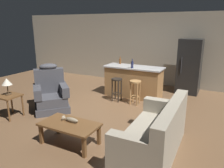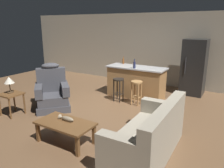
% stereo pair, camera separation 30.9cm
% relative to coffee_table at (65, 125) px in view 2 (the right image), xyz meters
% --- Properties ---
extents(ground_plane, '(12.00, 12.00, 0.00)m').
position_rel_coffee_table_xyz_m(ground_plane, '(-0.04, 1.85, -0.36)').
color(ground_plane, brown).
extents(back_wall, '(12.00, 0.05, 2.60)m').
position_rel_coffee_table_xyz_m(back_wall, '(-0.04, 4.98, 0.94)').
color(back_wall, '#A89E89').
rests_on(back_wall, ground_plane).
extents(coffee_table, '(1.10, 0.60, 0.42)m').
position_rel_coffee_table_xyz_m(coffee_table, '(0.00, 0.00, 0.00)').
color(coffee_table, brown).
rests_on(coffee_table, ground_plane).
extents(fish_figurine, '(0.34, 0.10, 0.10)m').
position_rel_coffee_table_xyz_m(fish_figurine, '(-0.03, 0.07, 0.10)').
color(fish_figurine, '#4C3823').
rests_on(fish_figurine, coffee_table).
extents(couch, '(0.88, 1.92, 0.94)m').
position_rel_coffee_table_xyz_m(couch, '(1.51, 0.46, -0.02)').
color(couch, '#9E937F').
rests_on(couch, ground_plane).
extents(recliner_near_lamp, '(1.19, 1.19, 1.20)m').
position_rel_coffee_table_xyz_m(recliner_near_lamp, '(-1.55, 1.18, 0.06)').
color(recliner_near_lamp, '#3D3D42').
rests_on(recliner_near_lamp, ground_plane).
extents(end_table, '(0.48, 0.48, 0.56)m').
position_rel_coffee_table_xyz_m(end_table, '(-2.07, 0.32, 0.10)').
color(end_table, brown).
rests_on(end_table, ground_plane).
extents(table_lamp, '(0.24, 0.24, 0.41)m').
position_rel_coffee_table_xyz_m(table_lamp, '(-2.09, 0.33, 0.50)').
color(table_lamp, '#4C3823').
rests_on(table_lamp, end_table).
extents(kitchen_island, '(1.80, 0.70, 0.95)m').
position_rel_coffee_table_xyz_m(kitchen_island, '(-0.04, 3.20, 0.11)').
color(kitchen_island, '#9E7042').
rests_on(kitchen_island, ground_plane).
extents(bar_stool_left, '(0.32, 0.32, 0.68)m').
position_rel_coffee_table_xyz_m(bar_stool_left, '(-0.31, 2.57, 0.11)').
color(bar_stool_left, black).
rests_on(bar_stool_left, ground_plane).
extents(bar_stool_right, '(0.32, 0.32, 0.68)m').
position_rel_coffee_table_xyz_m(bar_stool_right, '(0.27, 2.57, 0.11)').
color(bar_stool_right, '#A87A47').
rests_on(bar_stool_right, ground_plane).
extents(refrigerator, '(0.70, 0.69, 1.76)m').
position_rel_coffee_table_xyz_m(refrigerator, '(1.40, 4.40, 0.52)').
color(refrigerator, black).
rests_on(refrigerator, ground_plane).
extents(bottle_tall_green, '(0.07, 0.07, 0.27)m').
position_rel_coffee_table_xyz_m(bottle_tall_green, '(0.01, 2.95, 0.69)').
color(bottle_tall_green, '#23284C').
rests_on(bottle_tall_green, kitchen_island).
extents(bottle_short_amber, '(0.06, 0.06, 0.24)m').
position_rel_coffee_table_xyz_m(bottle_short_amber, '(-0.62, 3.43, 0.68)').
color(bottle_short_amber, brown).
rests_on(bottle_short_amber, kitchen_island).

